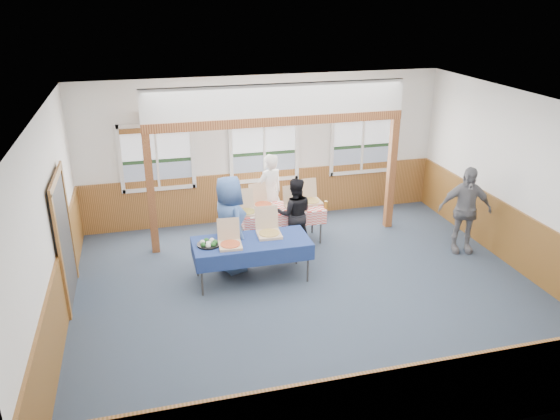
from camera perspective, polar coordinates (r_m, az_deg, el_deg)
The scene contains 31 objects.
floor at distance 9.52m, azimuth 3.21°, elevation -8.59°, with size 8.00×8.00×0.00m, color #293343.
ceiling at distance 8.36m, azimuth 3.68°, elevation 10.64°, with size 8.00×8.00×0.00m, color white.
wall_back at distance 12.02m, azimuth -1.70°, elevation 6.38°, with size 8.00×8.00×0.00m, color silver.
wall_front at distance 5.96m, azimuth 13.97°, elevation -11.75°, with size 8.00×8.00×0.00m, color silver.
wall_left at distance 8.55m, azimuth -23.04°, elevation -2.13°, with size 8.00×8.00×0.00m, color silver.
wall_right at distance 10.69m, azimuth 24.32°, elevation 2.36°, with size 8.00×8.00×0.00m, color silver.
wainscot_back at distance 12.32m, azimuth -1.62°, elevation 1.64°, with size 7.98×0.05×1.10m, color brown.
wainscot_front at distance 6.61m, azimuth 12.99°, elevation -19.24°, with size 7.98×0.05×1.10m, color brown.
wainscot_left at distance 9.00m, azimuth -21.88°, elevation -8.23°, with size 0.05×6.98×1.10m, color brown.
wainscot_right at distance 11.04m, azimuth 23.37°, elevation -2.78°, with size 0.05×6.98×1.10m, color brown.
cased_opening at distance 9.58m, azimuth -21.67°, elevation -2.97°, with size 0.06×1.30×2.10m, color #323232.
window_left at distance 11.68m, azimuth -12.78°, elevation 5.77°, with size 1.56×0.10×1.46m.
window_mid at distance 11.95m, azimuth -1.66°, elevation 6.69°, with size 1.56×0.10×1.46m.
window_right at distance 12.65m, azimuth 8.63°, elevation 7.32°, with size 1.56×0.10×1.46m.
post_left at distance 10.72m, azimuth -13.34°, elevation 1.55°, with size 0.15×0.15×2.40m, color #5C2A14.
post_right at distance 11.86m, azimuth 11.54°, elevation 3.70°, with size 0.15×0.15×2.40m, color #5C2A14.
cross_beam at distance 10.67m, azimuth -0.28°, elevation 9.30°, with size 5.15×0.18×0.18m, color #5C2A14.
table_left at distance 9.61m, azimuth -3.00°, elevation -3.49°, with size 2.16×1.20×0.76m.
table_right at distance 11.03m, azimuth 0.19°, elevation -0.06°, with size 1.82×1.44×0.76m.
pizza_box_a at distance 9.41m, azimuth -5.25°, elevation -3.37°, with size 0.41×0.50×0.42m.
pizza_box_b at distance 9.78m, azimuth -1.19°, elevation -2.24°, with size 0.44×0.53×0.46m.
pizza_box_c at distance 10.74m, azimuth -3.56°, elevation 0.01°, with size 0.42×0.50×0.43m.
pizza_box_d at distance 11.07m, azimuth -1.86°, elevation 0.74°, with size 0.50×0.56×0.43m.
pizza_box_e at distance 10.97m, azimuth 1.55°, elevation 0.53°, with size 0.40×0.48×0.41m.
pizza_box_f at distance 11.28m, azimuth 3.19°, elevation 1.13°, with size 0.42×0.51×0.44m.
veggie_tray at distance 9.48m, azimuth -7.46°, elevation -3.50°, with size 0.40×0.40×0.09m.
drink_glass at distance 10.99m, azimuth 4.82°, elevation 0.56°, with size 0.07×0.07×0.15m, color #9B6119.
woman_white at distance 11.46m, azimuth -1.10°, elevation 1.71°, with size 0.63×0.41×1.73m, color white.
woman_black at distance 10.76m, azimuth 1.54°, elevation -0.40°, with size 0.72×0.56×1.47m, color black.
man_blue at distance 9.89m, azimuth -5.28°, elevation -1.51°, with size 0.89×0.58×1.82m, color #39578E.
person_grey at distance 11.18m, azimuth 18.74°, elevation 0.01°, with size 1.02×0.43×1.75m, color slate.
Camera 1 is at (-2.57, -7.78, 4.85)m, focal length 35.00 mm.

